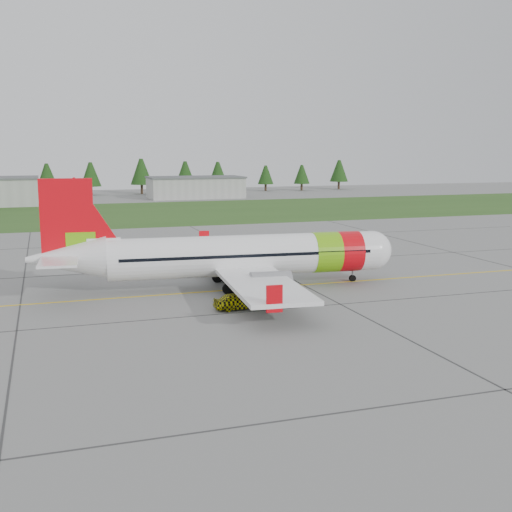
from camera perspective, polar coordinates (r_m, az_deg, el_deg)
name	(u,v)px	position (r m, az deg, el deg)	size (l,w,h in m)	color
ground	(223,314)	(49.85, -2.96, -5.16)	(320.00, 320.00, 0.00)	gray
aircraft	(237,256)	(58.70, -1.69, 0.00)	(33.56, 31.01, 10.16)	white
follow_me_car	(238,285)	(50.85, -1.61, -2.59)	(1.57, 1.33, 3.91)	yellow
grass_strip	(113,214)	(129.77, -12.61, 3.68)	(320.00, 50.00, 0.03)	#30561E
taxi_guideline	(199,292)	(57.38, -5.08, -3.22)	(120.00, 0.25, 0.02)	gold
hangar_east	(195,188)	(169.09, -5.40, 6.04)	(24.00, 12.00, 5.20)	#A8A8A3
treeline	(91,177)	(185.13, -14.44, 6.82)	(160.00, 8.00, 10.00)	#1C3F14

